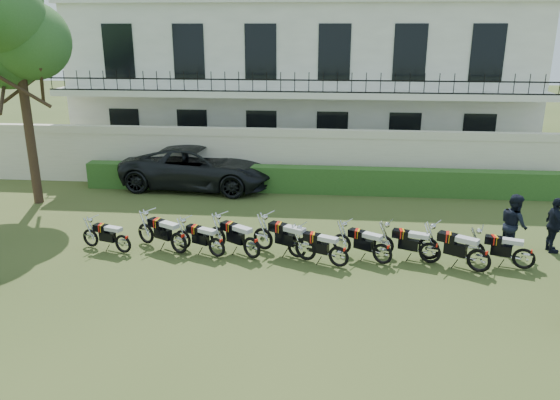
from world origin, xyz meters
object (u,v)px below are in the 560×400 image
Objects in this scene: motorcycle_3 at (252,243)px; motorcycle_8 at (479,255)px; officer_4 at (514,225)px; suv at (198,167)px; motorcycle_6 at (383,249)px; motorcycle_1 at (179,238)px; motorcycle_7 at (430,248)px; officer_5 at (554,225)px; motorcycle_2 at (217,243)px; tree_west_near at (16,33)px; motorcycle_5 at (339,252)px; motorcycle_4 at (306,243)px; motorcycle_9 at (525,254)px; motorcycle_0 at (123,239)px.

motorcycle_8 reaches higher than motorcycle_3.
suv is at bearing 51.49° from officer_4.
motorcycle_8 is at bearing 129.11° from officer_4.
motorcycle_6 is (3.52, -0.04, -0.03)m from motorcycle_3.
motorcycle_1 is 1.08× the size of motorcycle_6.
officer_5 is (3.55, 1.18, 0.33)m from motorcycle_7.
motorcycle_8 reaches higher than motorcycle_7.
motorcycle_3 is at bearing 119.76° from motorcycle_6.
motorcycle_2 is 1.01× the size of motorcycle_6.
motorcycle_5 is at bearing -23.16° from tree_west_near.
motorcycle_1 is at bearing 118.50° from motorcycle_8.
motorcycle_7 is (5.75, 0.14, 0.03)m from motorcycle_2.
tree_west_near reaches higher than motorcycle_6.
motorcycle_2 is at bearing 96.89° from officer_5.
officer_5 is at bearing -86.44° from officer_4.
motorcycle_1 is 5.59m from motorcycle_6.
motorcycle_7 is 3.76m from officer_5.
suv is at bearing 37.57° from motorcycle_1.
officer_5 reaches higher than motorcycle_8.
motorcycle_1 is 4.45m from motorcycle_5.
motorcycle_2 is 5.76m from motorcycle_7.
motorcycle_4 is 1.06× the size of motorcycle_8.
motorcycle_6 is at bearing 115.11° from motorcycle_8.
tree_west_near is at bearing 119.78° from suv.
motorcycle_7 is (4.78, 0.14, -0.02)m from motorcycle_3.
suv reaches higher than officer_5.
motorcycle_2 is at bearing 110.92° from motorcycle_7.
motorcycle_9 is (2.37, -0.15, -0.01)m from motorcycle_7.
tree_west_near is 4.87× the size of motorcycle_2.
tree_west_near is 4.25× the size of motorcycle_4.
officer_4 is at bearing -57.65° from motorcycle_2.
motorcycle_9 reaches higher than motorcycle_2.
tree_west_near is 10.13m from motorcycle_2.
motorcycle_6 reaches higher than motorcycle_2.
motorcycle_6 is 0.92× the size of motorcycle_9.
motorcycle_4 is at bearing 111.92° from motorcycle_7.
officer_4 is at bearing -50.00° from motorcycle_5.
motorcycle_4 reaches higher than motorcycle_7.
suv reaches higher than motorcycle_5.
officer_5 reaches higher than motorcycle_5.
motorcycle_6 is (7.15, -0.07, 0.03)m from motorcycle_0.
motorcycle_0 is at bearing 110.45° from motorcycle_5.
motorcycle_3 is 0.89× the size of motorcycle_4.
motorcycle_6 is (5.58, -0.17, -0.03)m from motorcycle_1.
officer_5 is at bearing -47.65° from motorcycle_3.
motorcycle_3 reaches higher than motorcycle_0.
suv is (-6.61, 6.78, 0.36)m from motorcycle_6.
motorcycle_4 is 1.07× the size of motorcycle_9.
motorcycle_7 is at bearing -63.61° from motorcycle_2.
motorcycle_5 is 0.29× the size of suv.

